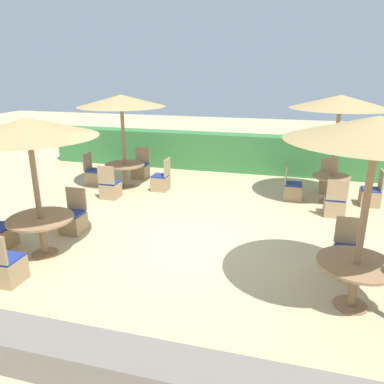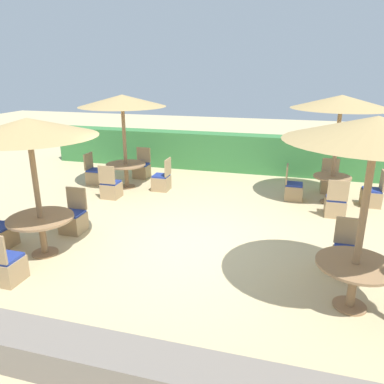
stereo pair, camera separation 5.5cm
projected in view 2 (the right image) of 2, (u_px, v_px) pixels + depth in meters
The scene contains 23 objects.
ground_plane at pixel (184, 244), 7.46m from camera, with size 40.00×40.00×0.00m, color #C6B284.
hedge_row at pixel (234, 153), 12.62m from camera, with size 13.00×0.70×1.24m, color #387A3D.
stone_border at pixel (94, 360), 4.19m from camera, with size 10.00×0.56×0.43m, color slate.
parasol_back_right at pixel (342, 102), 8.95m from camera, with size 2.40×2.40×2.73m.
round_table_back_right at pixel (332, 183), 9.58m from camera, with size 0.94×0.94×0.72m.
patio_chair_back_right_east at pixel (372, 196), 9.44m from camera, with size 0.46×0.46×0.93m.
patio_chair_back_right_south at pixel (335, 205), 8.79m from camera, with size 0.46×0.46×0.93m.
patio_chair_back_right_north at pixel (329, 183), 10.49m from camera, with size 0.46×0.46×0.93m.
patio_chair_back_right_west at pixel (293, 190), 9.90m from camera, with size 0.46×0.46×0.93m.
parasol_back_left at pixel (122, 101), 10.24m from camera, with size 2.41×2.41×2.65m.
round_table_back_left at pixel (126, 168), 10.84m from camera, with size 1.14×1.14×0.70m.
patio_chair_back_left_east at pixel (162, 181), 10.67m from camera, with size 0.46×0.46×0.93m.
patio_chair_back_left_west at pixel (95, 175), 11.26m from camera, with size 0.46×0.46×0.93m.
patio_chair_back_left_north at pixel (142, 169), 11.93m from camera, with size 0.46×0.46×0.93m.
patio_chair_back_left_south at pixel (111, 188), 10.04m from camera, with size 0.46×0.46×0.93m.
parasol_front_left at pixel (28, 128), 6.33m from camera, with size 2.34×2.34×2.54m.
round_table_front_left at pixel (41, 224), 6.88m from camera, with size 1.19×1.19×0.74m.
patio_chair_front_left_north at pixel (74, 220), 7.95m from camera, with size 0.46×0.46×0.93m.
patio_chair_front_left_south at pixel (6, 267), 6.06m from camera, with size 0.46×0.46×0.93m.
patio_chair_front_left_west at pixel (0, 234), 7.28m from camera, with size 0.46×0.46×0.93m.
parasol_front_right at pixel (377, 130), 4.68m from camera, with size 2.33×2.33×2.77m.
round_table_front_right at pixel (354, 272), 5.32m from camera, with size 1.10×1.10×0.72m.
patio_chair_front_right_north at pixel (347, 259), 6.34m from camera, with size 0.46×0.46×0.93m.
Camera 2 is at (1.97, -6.46, 3.34)m, focal length 35.00 mm.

